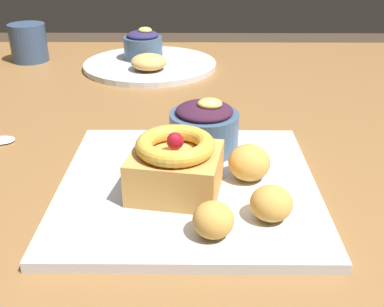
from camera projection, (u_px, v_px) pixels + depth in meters
dining_table at (190, 163)px, 0.83m from camera, size 1.38×1.07×0.73m
front_plate at (192, 186)px, 0.58m from camera, size 0.31×0.31×0.01m
cake_slice at (176, 165)px, 0.54m from camera, size 0.12×0.11×0.08m
berry_ramekin at (204, 127)px, 0.65m from camera, size 0.09×0.09×0.08m
fritter_front at (271, 203)px, 0.50m from camera, size 0.05×0.05×0.04m
fritter_middle at (249, 162)px, 0.58m from camera, size 0.05×0.05×0.04m
fritter_back at (213, 220)px, 0.47m from camera, size 0.04×0.04×0.04m
back_plate at (150, 65)px, 1.06m from camera, size 0.29×0.29×0.01m
back_ramekin at (143, 45)px, 1.07m from camera, size 0.09×0.09×0.07m
back_pastry at (149, 62)px, 0.99m from camera, size 0.08×0.08×0.03m
coffee_mug at (29, 43)px, 1.09m from camera, size 0.08×0.08×0.08m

